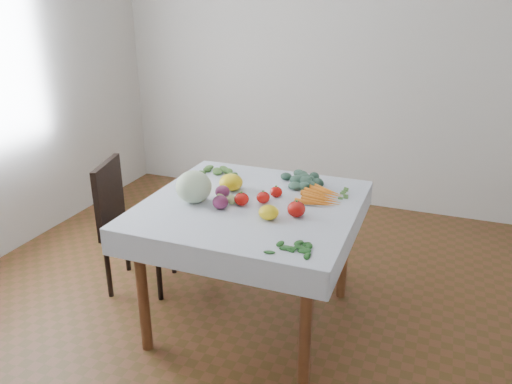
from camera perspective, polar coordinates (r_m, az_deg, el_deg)
ground at (r=3.07m, az=-0.49°, el=-14.32°), size 4.00×4.00×0.00m
back_wall at (r=4.42m, az=9.32°, el=15.58°), size 4.00×0.04×2.70m
table at (r=2.73m, az=-0.53°, el=-3.18°), size 1.00×1.00×0.75m
tablecloth at (r=2.69m, az=-0.54°, el=-1.26°), size 1.12×1.12×0.01m
chair at (r=3.27m, az=-14.65°, el=-2.80°), size 0.47×0.47×0.85m
cabbage at (r=2.69m, az=-7.13°, el=0.60°), size 0.24×0.24×0.17m
tomato_a at (r=2.75m, az=2.31°, el=0.00°), size 0.07×0.07×0.06m
tomato_b at (r=2.65m, az=-1.66°, el=-0.81°), size 0.10×0.10×0.07m
tomato_c at (r=2.67m, az=0.82°, el=-0.62°), size 0.08×0.08×0.06m
tomato_d at (r=2.52m, az=4.63°, el=-1.96°), size 0.12×0.12×0.08m
heirloom_back at (r=2.85m, az=-2.88°, el=1.12°), size 0.17×0.17×0.10m
heirloom_front at (r=2.48m, az=1.45°, el=-2.34°), size 0.12×0.12×0.07m
onion_a at (r=2.75m, az=-3.86°, el=0.04°), size 0.10×0.10×0.07m
onion_b at (r=2.61m, az=-4.09°, el=-1.16°), size 0.09×0.09×0.07m
tomatillo_cluster at (r=2.69m, az=-3.09°, el=-0.73°), size 0.10×0.11×0.04m
carrot_bunch at (r=2.75m, az=7.55°, el=-0.53°), size 0.22×0.30×0.03m
kale_bunch at (r=2.96m, az=5.73°, el=1.29°), size 0.31×0.30×0.04m
basil_bunch at (r=2.23m, az=4.74°, el=-6.27°), size 0.23×0.16×0.01m
dill_bunch at (r=3.11m, az=-4.27°, el=2.19°), size 0.22×0.19×0.02m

